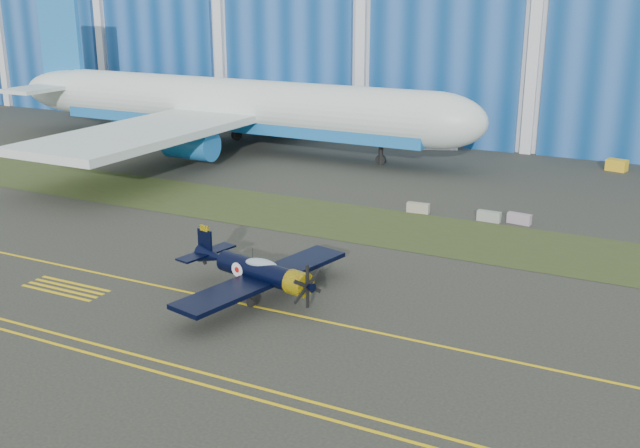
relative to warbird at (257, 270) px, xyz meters
The scene contains 14 objects.
ground 7.13m from the warbird, 31.83° to the left, with size 260.00×260.00×0.00m, color #373830.
grass_median 18.66m from the warbird, 71.65° to the left, with size 260.00×10.00×0.02m, color #475128.
hangar 76.77m from the warbird, 85.57° to the left, with size 220.00×45.70×30.00m.
taxiway_centreline 6.28m from the warbird, 13.18° to the right, with size 200.00×0.20×0.02m, color yellow.
edge_line_near 12.48m from the warbird, 61.72° to the right, with size 80.00×0.20×0.02m, color yellow.
edge_line_far 11.62m from the warbird, 59.35° to the right, with size 80.00×0.20×0.02m, color yellow.
hold_short_ladder 13.08m from the warbird, 159.81° to the right, with size 6.00×2.40×0.02m, color yellow, non-canonical shape.
warbird is the anchor object (origin of this frame).
jetliner 49.01m from the warbird, 124.42° to the left, with size 71.44×60.87×24.63m.
shipping_container 51.16m from the warbird, 95.82° to the left, with size 5.82×2.33×2.52m, color white.
tug 51.00m from the warbird, 70.85° to the left, with size 2.13×1.33×1.24m, color gold.
barrier_a 23.09m from the warbird, 83.08° to the left, with size 2.00×0.60×0.90m, color #9E9982.
barrier_b 24.91m from the warbird, 68.60° to the left, with size 2.00×0.60×0.90m, color gray.
barrier_c 26.34m from the warbird, 63.97° to the left, with size 2.00×0.60×0.90m, color gray.
Camera 1 is at (17.90, -41.70, 18.93)m, focal length 42.00 mm.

